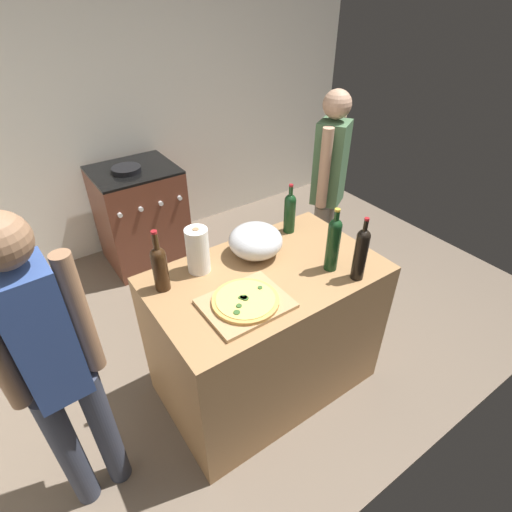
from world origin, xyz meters
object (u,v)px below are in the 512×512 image
Objects in this scene: paper_towel_roll at (198,250)px; person_in_red at (328,187)px; mixing_bowl at (256,241)px; wine_bottle_dark at (361,252)px; pizza at (245,300)px; stove at (141,216)px; wine_bottle_green at (290,211)px; wine_bottle_clear at (160,266)px; wine_bottle_amber at (333,242)px; person_in_stripes at (55,368)px.

paper_towel_roll is 1.29m from person_in_red.
wine_bottle_dark reaches higher than mixing_bowl.
pizza is 1.97m from stove.
mixing_bowl is at bearing -163.75° from wine_bottle_green.
wine_bottle_clear reaches higher than paper_towel_roll.
paper_towel_roll is 0.82× the size of wine_bottle_green.
mixing_bowl is 1.00m from person_in_red.
mixing_bowl is 0.83× the size of wine_bottle_amber.
wine_bottle_dark is 0.22× the size of person_in_stripes.
wine_bottle_amber reaches higher than stove.
pizza is 1.03× the size of wine_bottle_green.
person_in_stripes reaches higher than wine_bottle_clear.
wine_bottle_clear is 0.93× the size of wine_bottle_amber.
wine_bottle_dark is 0.99× the size of wine_bottle_amber.
wine_bottle_clear is 1.52m from person_in_red.
pizza is at bearing -94.69° from stove.
person_in_stripes is at bearing 173.50° from pizza.
person_in_stripes is (-1.42, 0.25, -0.13)m from wine_bottle_dark.
paper_towel_roll is 0.64m from wine_bottle_green.
stove is (0.16, 1.91, -0.47)m from pizza.
mixing_bowl is 0.19× the size of person_in_stripes.
wine_bottle_amber is at bearing -132.55° from person_in_red.
wine_bottle_green is 0.20× the size of person_in_red.
person_in_red is at bearing 26.16° from wine_bottle_green.
stove is at bearing 101.18° from wine_bottle_amber.
stove is at bearing 94.51° from mixing_bowl.
wine_bottle_green is at bearing 3.28° from paper_towel_roll.
wine_bottle_green is (0.31, 0.09, 0.04)m from mixing_bowl.
person_in_stripes reaches higher than wine_bottle_amber.
wine_bottle_clear is at bearing 150.14° from wine_bottle_dark.
pizza is 0.89× the size of wine_bottle_amber.
wine_bottle_clear is 0.86m from wine_bottle_green.
wine_bottle_green is (0.59, 0.41, 0.11)m from pizza.
wine_bottle_dark is (0.59, -0.15, 0.13)m from pizza.
wine_bottle_green is (0.06, 0.42, -0.03)m from wine_bottle_amber.
wine_bottle_green is 1.46m from person_in_stripes.
person_in_stripes reaches higher than mixing_bowl.
stove is at bearing 106.28° from wine_bottle_green.
wine_bottle_dark is (0.31, -0.47, 0.07)m from mixing_bowl.
paper_towel_roll is 0.72× the size of wine_bottle_dark.
wine_bottle_dark is 0.39× the size of stove.
wine_bottle_dark is (0.64, -0.53, 0.03)m from paper_towel_roll.
wine_bottle_clear is 0.37× the size of stove.
wine_bottle_clear is at bearing 177.56° from mixing_bowl.
wine_bottle_green is at bearing -153.84° from person_in_red.
pizza is 0.20× the size of person_in_red.
person_in_stripes is (-0.56, -0.25, -0.11)m from wine_bottle_clear.
wine_bottle_amber is (0.25, -0.33, 0.07)m from mixing_bowl.
person_in_stripes is (-0.83, 0.09, -0.00)m from pizza.
wine_bottle_clear is at bearing -166.02° from person_in_red.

